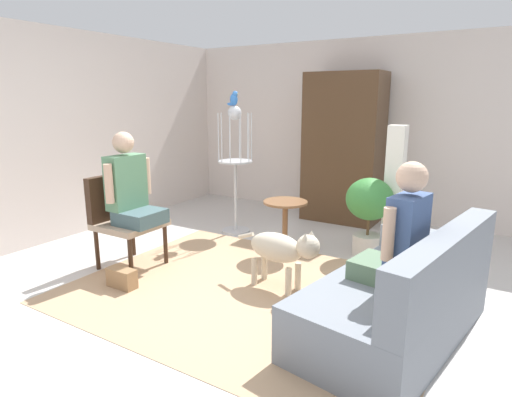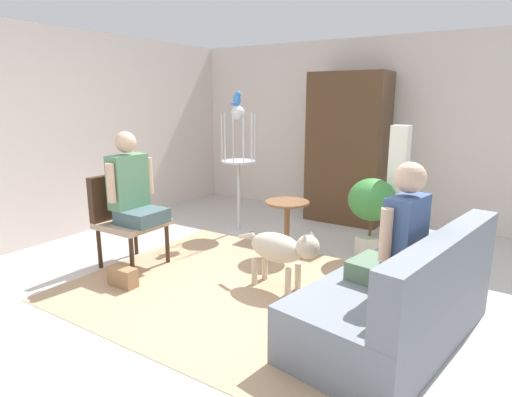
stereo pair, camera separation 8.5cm
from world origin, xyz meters
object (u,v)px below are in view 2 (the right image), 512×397
at_px(parrot, 237,99).
at_px(bird_cage_stand, 238,166).
at_px(person_on_couch, 398,237).
at_px(armchair, 124,212).
at_px(armoire_cabinet, 348,149).
at_px(dog, 282,249).
at_px(round_end_table, 287,221).
at_px(column_lamp, 397,193).
at_px(couch, 401,299).
at_px(potted_plant, 372,208).
at_px(person_on_armchair, 132,187).
at_px(handbag, 123,277).

bearing_deg(parrot, bird_cage_stand, 0.00).
bearing_deg(person_on_couch, parrot, 148.38).
bearing_deg(armchair, armoire_cabinet, 64.99).
xyz_separation_m(armchair, dog, (1.69, 0.33, -0.17)).
distance_m(round_end_table, armoire_cabinet, 1.79).
bearing_deg(armchair, column_lamp, 37.73).
distance_m(armchair, round_end_table, 1.73).
bearing_deg(couch, parrot, 149.26).
xyz_separation_m(round_end_table, potted_plant, (0.79, 0.43, 0.16)).
bearing_deg(armoire_cabinet, person_on_armchair, -112.40).
xyz_separation_m(column_lamp, armoire_cabinet, (-0.97, 1.04, 0.32)).
distance_m(person_on_armchair, handbag, 0.89).
bearing_deg(bird_cage_stand, armchair, -103.50).
relative_size(armchair, column_lamp, 0.66).
distance_m(dog, column_lamp, 1.59).
xyz_separation_m(round_end_table, handbag, (-0.87, -1.54, -0.30)).
bearing_deg(dog, couch, -12.50).
bearing_deg(handbag, round_end_table, 60.62).
distance_m(person_on_armchair, potted_plant, 2.50).
bearing_deg(column_lamp, armoire_cabinet, 133.15).
height_order(person_on_couch, handbag, person_on_couch).
relative_size(couch, potted_plant, 2.09).
bearing_deg(column_lamp, couch, -72.88).
relative_size(potted_plant, handbag, 3.05).
xyz_separation_m(armchair, person_on_couch, (2.76, 0.06, 0.21)).
bearing_deg(dog, person_on_couch, -14.15).
height_order(person_on_armchair, armoire_cabinet, armoire_cabinet).
xyz_separation_m(couch, armchair, (-2.80, -0.08, 0.26)).
bearing_deg(person_on_couch, column_lamp, 105.40).
bearing_deg(parrot, person_on_couch, -31.62).
relative_size(round_end_table, bird_cage_stand, 0.38).
xyz_separation_m(parrot, column_lamp, (1.92, 0.24, -0.99)).
bearing_deg(armoire_cabinet, parrot, -126.69).
xyz_separation_m(dog, armoire_cabinet, (-0.38, 2.48, 0.63)).
bearing_deg(handbag, person_on_armchair, 123.65).
distance_m(dog, potted_plant, 1.31).
distance_m(bird_cage_stand, potted_plant, 1.75).
height_order(dog, parrot, parrot).
xyz_separation_m(dog, column_lamp, (0.60, 1.44, 0.32)).
distance_m(person_on_couch, armoire_cabinet, 3.12).
xyz_separation_m(bird_cage_stand, armoire_cabinet, (0.94, 1.28, 0.15)).
distance_m(person_on_armchair, round_end_table, 1.66).
distance_m(person_on_armchair, armoire_cabinet, 3.04).
xyz_separation_m(person_on_couch, person_on_armchair, (-2.60, -0.05, 0.07)).
relative_size(dog, armoire_cabinet, 0.43).
height_order(round_end_table, potted_plant, potted_plant).
distance_m(armchair, armoire_cabinet, 3.13).
relative_size(armchair, bird_cage_stand, 0.58).
relative_size(dog, potted_plant, 1.00).
bearing_deg(person_on_armchair, armoire_cabinet, 67.60).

